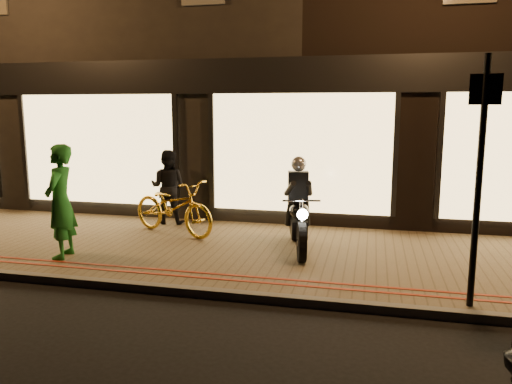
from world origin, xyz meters
TOP-DOWN VIEW (x-y plane):
  - ground at (0.00, 0.00)m, footprint 90.00×90.00m
  - sidewalk at (0.00, 2.00)m, footprint 50.00×4.00m
  - kerb_stone at (0.00, 0.05)m, footprint 50.00×0.14m
  - red_kerb_lines at (0.00, 0.55)m, footprint 50.00×0.26m
  - building_row at (-0.00, 8.99)m, footprint 48.00×10.11m
  - motorcycle at (0.24, 2.20)m, footprint 0.70×1.92m
  - sign_post at (2.65, 0.25)m, footprint 0.35×0.09m
  - bicycle_gold at (-2.25, 2.73)m, footprint 2.12×1.43m
  - person_green at (-3.40, 0.90)m, footprint 0.56×0.74m
  - person_dark at (-2.71, 3.56)m, footprint 0.78×0.62m

SIDE VIEW (x-z plane):
  - ground at x=0.00m, z-range 0.00..0.00m
  - sidewalk at x=0.00m, z-range 0.00..0.12m
  - kerb_stone at x=0.00m, z-range 0.00..0.12m
  - red_kerb_lines at x=0.00m, z-range 0.12..0.13m
  - bicycle_gold at x=-2.25m, z-range 0.12..1.17m
  - motorcycle at x=0.24m, z-range -0.06..1.53m
  - person_dark at x=-2.71m, z-range 0.12..1.66m
  - person_green at x=-3.40m, z-range 0.12..1.95m
  - sign_post at x=2.65m, z-range 0.30..3.30m
  - building_row at x=0.00m, z-range 0.00..8.50m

